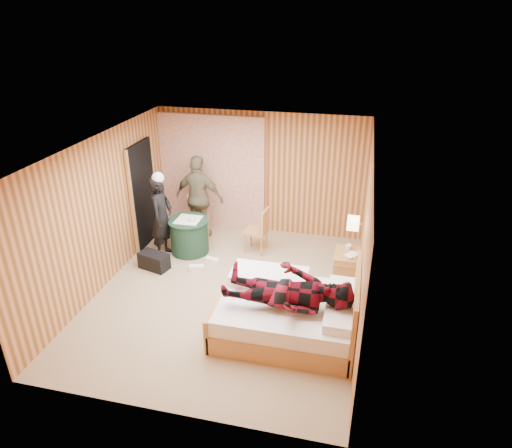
% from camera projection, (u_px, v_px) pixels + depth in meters
% --- Properties ---
extents(floor, '(4.20, 5.00, 0.01)m').
position_uv_depth(floor, '(227.00, 294.00, 7.54)').
color(floor, tan).
rests_on(floor, ground).
extents(ceiling, '(4.20, 5.00, 0.01)m').
position_uv_depth(ceiling, '(222.00, 147.00, 6.46)').
color(ceiling, white).
rests_on(ceiling, wall_back).
extents(wall_back, '(4.20, 0.02, 2.50)m').
position_uv_depth(wall_back, '(260.00, 174.00, 9.20)').
color(wall_back, '#DC8754').
rests_on(wall_back, floor).
extents(wall_left, '(0.02, 5.00, 2.50)m').
position_uv_depth(wall_left, '(101.00, 213.00, 7.44)').
color(wall_left, '#DC8754').
rests_on(wall_left, floor).
extents(wall_right, '(0.02, 5.00, 2.50)m').
position_uv_depth(wall_right, '(364.00, 240.00, 6.57)').
color(wall_right, '#DC8754').
rests_on(wall_right, floor).
extents(curtain, '(2.20, 0.08, 2.40)m').
position_uv_depth(curtain, '(212.00, 173.00, 9.37)').
color(curtain, beige).
rests_on(curtain, floor).
extents(doorway, '(0.06, 0.90, 2.05)m').
position_uv_depth(doorway, '(143.00, 195.00, 8.75)').
color(doorway, black).
rests_on(doorway, floor).
extents(wall_lamp, '(0.26, 0.24, 0.16)m').
position_uv_depth(wall_lamp, '(353.00, 223.00, 6.98)').
color(wall_lamp, gold).
rests_on(wall_lamp, wall_right).
extents(bed, '(1.98, 1.53, 1.05)m').
position_uv_depth(bed, '(288.00, 312.00, 6.58)').
color(bed, tan).
rests_on(bed, floor).
extents(nightstand, '(0.43, 0.59, 0.57)m').
position_uv_depth(nightstand, '(346.00, 267.00, 7.75)').
color(nightstand, tan).
rests_on(nightstand, floor).
extents(round_table, '(0.77, 0.77, 0.68)m').
position_uv_depth(round_table, '(189.00, 236.00, 8.70)').
color(round_table, '#1C3D2A').
rests_on(round_table, floor).
extents(chair_far, '(0.54, 0.54, 0.93)m').
position_uv_depth(chair_far, '(198.00, 213.00, 9.16)').
color(chair_far, tan).
rests_on(chair_far, floor).
extents(chair_near, '(0.44, 0.44, 0.89)m').
position_uv_depth(chair_near, '(260.00, 228.00, 8.63)').
color(chair_near, tan).
rests_on(chair_near, floor).
extents(duffel_bag, '(0.59, 0.42, 0.30)m').
position_uv_depth(duffel_bag, '(154.00, 261.00, 8.22)').
color(duffel_bag, black).
rests_on(duffel_bag, floor).
extents(sneaker_left, '(0.27, 0.16, 0.11)m').
position_uv_depth(sneaker_left, '(197.00, 268.00, 8.17)').
color(sneaker_left, white).
rests_on(sneaker_left, floor).
extents(sneaker_right, '(0.27, 0.15, 0.11)m').
position_uv_depth(sneaker_right, '(212.00, 261.00, 8.41)').
color(sneaker_right, white).
rests_on(sneaker_right, floor).
extents(woman_standing, '(0.38, 0.58, 1.58)m').
position_uv_depth(woman_standing, '(162.00, 217.00, 8.40)').
color(woman_standing, black).
rests_on(woman_standing, floor).
extents(man_at_table, '(1.05, 0.52, 1.72)m').
position_uv_depth(man_at_table, '(199.00, 198.00, 9.05)').
color(man_at_table, '#6B6347').
rests_on(man_at_table, floor).
extents(man_on_bed, '(0.86, 0.67, 1.77)m').
position_uv_depth(man_on_bed, '(288.00, 283.00, 6.10)').
color(man_on_bed, maroon).
rests_on(man_on_bed, bed).
extents(book_lower, '(0.21, 0.25, 0.02)m').
position_uv_depth(book_lower, '(347.00, 254.00, 7.58)').
color(book_lower, white).
rests_on(book_lower, nightstand).
extents(book_upper, '(0.27, 0.28, 0.02)m').
position_uv_depth(book_upper, '(348.00, 253.00, 7.57)').
color(book_upper, white).
rests_on(book_upper, nightstand).
extents(cup_nightstand, '(0.11, 0.11, 0.09)m').
position_uv_depth(cup_nightstand, '(348.00, 247.00, 7.72)').
color(cup_nightstand, white).
rests_on(cup_nightstand, nightstand).
extents(cup_table, '(0.15, 0.15, 0.10)m').
position_uv_depth(cup_table, '(192.00, 219.00, 8.47)').
color(cup_table, white).
rests_on(cup_table, round_table).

